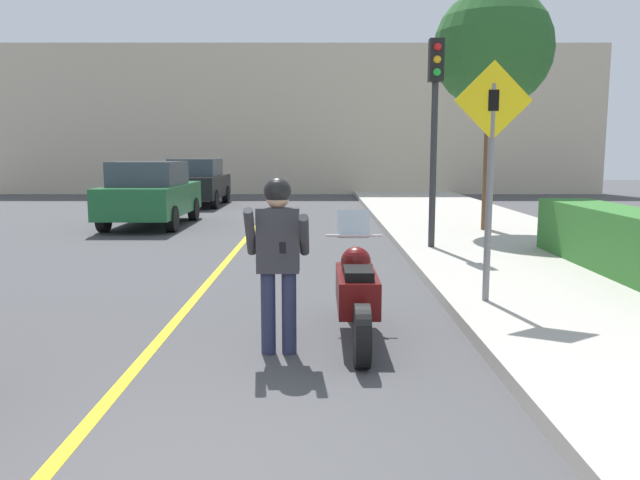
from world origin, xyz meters
TOP-DOWN VIEW (x-y plane):
  - sidewalk_curb at (4.80, 4.00)m, footprint 4.40×44.00m
  - road_center_line at (-0.60, 6.00)m, footprint 0.12×36.00m
  - building_backdrop at (0.00, 26.00)m, footprint 28.00×1.20m
  - motorcycle at (1.44, 3.16)m, footprint 0.62×2.33m
  - person_biker at (0.66, 2.66)m, footprint 0.59×0.47m
  - crossing_sign at (3.06, 4.21)m, footprint 0.91×0.08m
  - traffic_light at (3.17, 8.50)m, footprint 0.26×0.30m
  - hedge_row at (5.60, 5.84)m, footprint 0.90×5.30m
  - street_tree at (4.90, 11.13)m, footprint 2.64×2.64m
  - parked_car_green at (-3.35, 13.11)m, footprint 1.88×4.20m
  - parked_car_black at (-3.37, 19.35)m, footprint 1.88×4.20m

SIDE VIEW (x-z plane):
  - road_center_line at x=-0.60m, z-range 0.00..0.01m
  - sidewalk_curb at x=4.80m, z-range 0.00..0.15m
  - motorcycle at x=1.44m, z-range -0.14..1.13m
  - hedge_row at x=5.60m, z-range 0.15..1.07m
  - parked_car_green at x=-3.35m, z-range 0.02..1.70m
  - parked_car_black at x=-3.37m, z-range 0.02..1.70m
  - person_biker at x=0.66m, z-range 0.19..1.87m
  - crossing_sign at x=3.06m, z-range 0.43..3.25m
  - traffic_light at x=3.17m, z-range 0.89..4.69m
  - building_backdrop at x=0.00m, z-range 0.00..6.72m
  - street_tree at x=4.90m, z-range 1.49..6.85m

